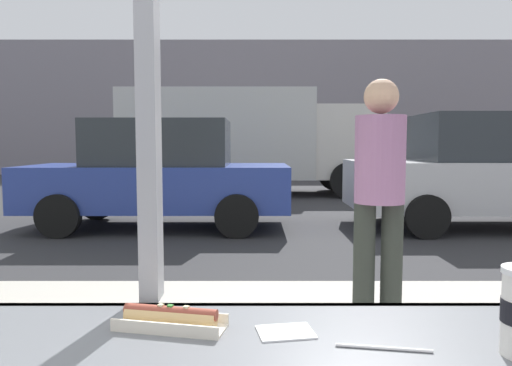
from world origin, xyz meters
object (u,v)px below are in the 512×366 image
pedestrian (381,189)px  box_truck (249,137)px  hotdog_tray_far (172,318)px  parked_car_silver (499,171)px  parked_car_blue (161,174)px

pedestrian → box_truck: bearing=96.0°
hotdog_tray_far → box_truck: bearing=90.2°
hotdog_tray_far → pedestrian: 2.25m
hotdog_tray_far → parked_car_silver: 7.80m
hotdog_tray_far → pedestrian: (0.99, 2.02, 0.10)m
parked_car_silver → box_truck: size_ratio=0.69×
parked_car_silver → box_truck: bearing=128.3°
hotdog_tray_far → box_truck: box_truck is taller
parked_car_silver → box_truck: 6.68m
parked_car_silver → parked_car_blue: bearing=-180.0°
hotdog_tray_far → parked_car_silver: size_ratio=0.06×
parked_car_blue → parked_car_silver: bearing=0.0°
box_truck → parked_car_blue: bearing=-104.2°
parked_car_silver → pedestrian: bearing=-123.7°
box_truck → pedestrian: (1.03, -9.86, -0.46)m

